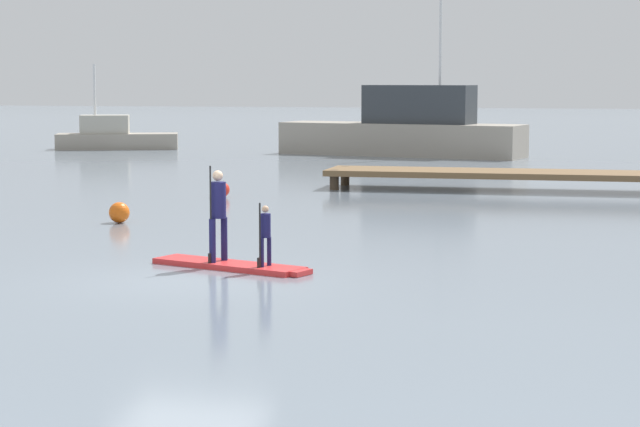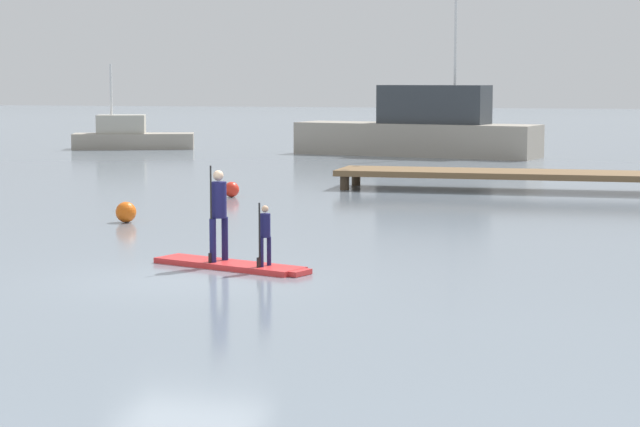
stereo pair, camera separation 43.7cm
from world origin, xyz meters
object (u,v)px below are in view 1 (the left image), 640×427
paddleboard_near (232,265)px  mooring_buoy_mid (119,213)px  fishing_boat_white_large (406,130)px  paddler_adult (218,209)px  fishing_boat_green_midground (114,136)px  mooring_buoy_near (222,190)px  paddler_child_solo (265,232)px

paddleboard_near → mooring_buoy_mid: size_ratio=6.44×
paddleboard_near → fishing_boat_white_large: (-1.77, 32.23, 1.07)m
paddler_adult → fishing_boat_white_large: fishing_boat_white_large is taller
fishing_boat_green_midground → mooring_buoy_near: bearing=-60.6°
mooring_buoy_near → mooring_buoy_mid: size_ratio=0.90×
fishing_boat_white_large → fishing_boat_green_midground: (-14.49, 1.89, -0.51)m
fishing_boat_white_large → paddler_child_solo: bearing=-85.7°
paddler_adult → mooring_buoy_near: size_ratio=3.97×
paddleboard_near → mooring_buoy_near: size_ratio=7.19×
mooring_buoy_mid → mooring_buoy_near: bearing=85.3°
paddleboard_near → fishing_boat_green_midground: 37.80m
mooring_buoy_near → fishing_boat_green_midground: bearing=119.4°
paddler_adult → fishing_boat_white_large: size_ratio=0.16×
paddler_adult → paddler_child_solo: paddler_adult is taller
fishing_boat_green_midground → mooring_buoy_near: size_ratio=13.64×
mooring_buoy_near → mooring_buoy_mid: 6.49m
paddler_child_solo → mooring_buoy_near: bearing=110.5°
mooring_buoy_mid → paddler_adult: bearing=-53.9°
fishing_boat_green_midground → paddler_child_solo: bearing=-63.8°
paddler_adult → paddler_child_solo: (0.98, -0.37, -0.35)m
paddler_child_solo → mooring_buoy_mid: 8.25m
fishing_boat_white_large → paddleboard_near: bearing=-86.9°
paddler_child_solo → mooring_buoy_mid: size_ratio=2.32×
paddler_adult → mooring_buoy_near: 12.99m
fishing_boat_green_midground → mooring_buoy_mid: fishing_boat_green_midground is taller
paddler_adult → fishing_boat_white_large: bearing=92.6°
paddleboard_near → mooring_buoy_near: (-4.08, 12.50, 0.17)m
mooring_buoy_near → mooring_buoy_mid: bearing=-94.7°
fishing_boat_white_large → mooring_buoy_mid: (-2.83, -26.21, -0.87)m
fishing_boat_green_midground → mooring_buoy_mid: (11.66, -28.09, -0.36)m
paddler_child_solo → mooring_buoy_near: size_ratio=2.58×
paddleboard_near → paddler_adult: (-0.28, 0.10, 1.00)m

